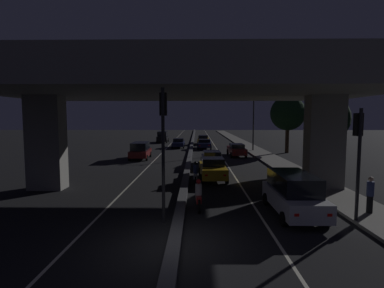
% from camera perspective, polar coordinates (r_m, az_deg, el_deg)
% --- Properties ---
extents(ground_plane, '(200.00, 200.00, 0.00)m').
position_cam_1_polar(ground_plane, '(11.00, -3.34, -18.78)').
color(ground_plane, black).
extents(lane_line_left_inner, '(0.12, 126.00, 0.00)m').
position_cam_1_polar(lane_line_left_inner, '(45.47, -4.70, -0.62)').
color(lane_line_left_inner, beige).
rests_on(lane_line_left_inner, ground_plane).
extents(lane_line_right_inner, '(0.12, 126.00, 0.00)m').
position_cam_1_polar(lane_line_right_inner, '(45.35, 4.55, -0.63)').
color(lane_line_right_inner, beige).
rests_on(lane_line_right_inner, ground_plane).
extents(median_divider, '(0.47, 126.00, 0.24)m').
position_cam_1_polar(median_divider, '(45.25, -0.08, -0.48)').
color(median_divider, '#4C4C51').
rests_on(median_divider, ground_plane).
extents(sidewalk_right, '(2.63, 126.00, 0.14)m').
position_cam_1_polar(sidewalk_right, '(39.10, 12.60, -1.54)').
color(sidewalk_right, slate).
rests_on(sidewalk_right, ground_plane).
extents(elevated_overpass, '(23.42, 12.19, 8.46)m').
position_cam_1_polar(elevated_overpass, '(18.45, -1.52, 11.40)').
color(elevated_overpass, gray).
rests_on(elevated_overpass, ground_plane).
extents(traffic_light_left_of_median, '(0.30, 0.49, 5.68)m').
position_cam_1_polar(traffic_light_left_of_median, '(12.57, -5.50, 2.30)').
color(traffic_light_left_of_median, black).
rests_on(traffic_light_left_of_median, ground_plane).
extents(traffic_light_right_of_median, '(0.30, 0.49, 4.83)m').
position_cam_1_polar(traffic_light_right_of_median, '(14.23, 29.09, -0.21)').
color(traffic_light_right_of_median, black).
rests_on(traffic_light_right_of_median, ground_plane).
extents(street_lamp, '(2.76, 0.32, 7.12)m').
position_cam_1_polar(street_lamp, '(40.46, 11.01, 4.73)').
color(street_lamp, '#2D2D30').
rests_on(street_lamp, ground_plane).
extents(car_white_lead, '(1.99, 4.65, 1.89)m').
position_cam_1_polar(car_white_lead, '(14.69, 18.72, -8.83)').
color(car_white_lead, silver).
rests_on(car_white_lead, ground_plane).
extents(car_taxi_yellow_second, '(2.00, 4.37, 1.59)m').
position_cam_1_polar(car_taxi_yellow_second, '(21.58, 3.95, -4.71)').
color(car_taxi_yellow_second, gold).
rests_on(car_taxi_yellow_second, ground_plane).
extents(car_grey_third, '(1.96, 4.55, 1.41)m').
position_cam_1_polar(car_grey_third, '(27.62, 3.75, -2.70)').
color(car_grey_third, '#515459').
rests_on(car_grey_third, ground_plane).
extents(car_dark_red_fourth, '(1.92, 4.81, 1.45)m').
position_cam_1_polar(car_dark_red_fourth, '(35.19, 8.48, -1.05)').
color(car_dark_red_fourth, '#591414').
rests_on(car_dark_red_fourth, ground_plane).
extents(car_dark_blue_fifth, '(2.15, 4.77, 1.36)m').
position_cam_1_polar(car_dark_blue_fifth, '(43.35, 2.39, 0.07)').
color(car_dark_blue_fifth, '#141938').
rests_on(car_dark_blue_fifth, ground_plane).
extents(car_taxi_yellow_sixth, '(2.09, 4.78, 1.51)m').
position_cam_1_polar(car_taxi_yellow_sixth, '(50.69, 2.16, 0.87)').
color(car_taxi_yellow_sixth, gold).
rests_on(car_taxi_yellow_sixth, ground_plane).
extents(car_dark_red_lead_oncoming, '(2.08, 4.50, 1.80)m').
position_cam_1_polar(car_dark_red_lead_oncoming, '(32.90, -9.81, -1.15)').
color(car_dark_red_lead_oncoming, '#591414').
rests_on(car_dark_red_lead_oncoming, ground_plane).
extents(car_dark_blue_second_oncoming, '(1.87, 4.59, 1.35)m').
position_cam_1_polar(car_dark_blue_second_oncoming, '(44.95, -2.59, 0.20)').
color(car_dark_blue_second_oncoming, '#141938').
rests_on(car_dark_blue_second_oncoming, ground_plane).
extents(car_black_third_oncoming, '(1.97, 4.68, 2.01)m').
position_cam_1_polar(car_black_third_oncoming, '(54.50, -5.61, 1.41)').
color(car_black_third_oncoming, black).
rests_on(car_black_third_oncoming, ground_plane).
extents(motorcycle_red_filtering_near, '(0.33, 2.00, 1.48)m').
position_cam_1_polar(motorcycle_red_filtering_near, '(14.78, 1.25, -9.95)').
color(motorcycle_red_filtering_near, black).
rests_on(motorcycle_red_filtering_near, ground_plane).
extents(motorcycle_white_filtering_mid, '(0.33, 1.86, 1.48)m').
position_cam_1_polar(motorcycle_white_filtering_mid, '(20.56, 0.70, -5.67)').
color(motorcycle_white_filtering_mid, black).
rests_on(motorcycle_white_filtering_mid, ground_plane).
extents(pedestrian_on_sidewalk, '(0.31, 0.31, 1.66)m').
position_cam_1_polar(pedestrian_on_sidewalk, '(15.87, 30.81, -8.30)').
color(pedestrian_on_sidewalk, black).
rests_on(pedestrian_on_sidewalk, sidewalk_right).
extents(roadside_tree_kerbside_near, '(3.76, 3.76, 6.27)m').
position_cam_1_polar(roadside_tree_kerbside_near, '(27.85, 24.30, 4.42)').
color(roadside_tree_kerbside_near, '#38281C').
rests_on(roadside_tree_kerbside_near, ground_plane).
extents(roadside_tree_kerbside_mid, '(4.35, 4.35, 7.20)m').
position_cam_1_polar(roadside_tree_kerbside_mid, '(39.73, 17.79, 5.56)').
color(roadside_tree_kerbside_mid, '#38281C').
rests_on(roadside_tree_kerbside_mid, ground_plane).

